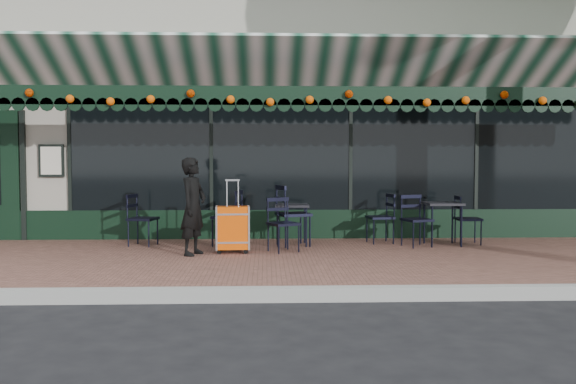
{
  "coord_description": "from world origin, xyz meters",
  "views": [
    {
      "loc": [
        -0.07,
        -6.52,
        1.51
      ],
      "look_at": [
        0.23,
        1.6,
        1.08
      ],
      "focal_mm": 38.0,
      "sensor_mm": 36.0,
      "label": 1
    }
  ],
  "objects_px": {
    "cafe_table_a": "(443,207)",
    "chair_b_front": "(283,224)",
    "chair_a_front": "(417,220)",
    "chair_solo": "(143,219)",
    "chair_b_left": "(227,218)",
    "chair_b_right": "(293,215)",
    "suitcase": "(233,229)",
    "chair_a_left": "(380,218)",
    "chair_a_right": "(468,220)",
    "woman": "(193,206)",
    "cafe_table_b": "(292,208)"
  },
  "relations": [
    {
      "from": "cafe_table_a",
      "to": "chair_b_front",
      "type": "relative_size",
      "value": 0.84
    },
    {
      "from": "chair_a_front",
      "to": "chair_solo",
      "type": "bearing_deg",
      "value": 157.96
    },
    {
      "from": "chair_b_left",
      "to": "chair_b_right",
      "type": "relative_size",
      "value": 0.92
    },
    {
      "from": "chair_a_front",
      "to": "chair_b_front",
      "type": "relative_size",
      "value": 1.01
    },
    {
      "from": "suitcase",
      "to": "chair_a_left",
      "type": "height_order",
      "value": "suitcase"
    },
    {
      "from": "cafe_table_a",
      "to": "chair_a_right",
      "type": "distance_m",
      "value": 0.52
    },
    {
      "from": "chair_b_front",
      "to": "woman",
      "type": "bearing_deg",
      "value": 164.22
    },
    {
      "from": "woman",
      "to": "cafe_table_b",
      "type": "distance_m",
      "value": 1.74
    },
    {
      "from": "cafe_table_b",
      "to": "chair_b_left",
      "type": "bearing_deg",
      "value": -176.9
    },
    {
      "from": "cafe_table_b",
      "to": "chair_a_right",
      "type": "height_order",
      "value": "chair_a_right"
    },
    {
      "from": "chair_a_left",
      "to": "chair_solo",
      "type": "xyz_separation_m",
      "value": [
        -3.83,
        -0.18,
        0.01
      ]
    },
    {
      "from": "woman",
      "to": "chair_a_right",
      "type": "height_order",
      "value": "woman"
    },
    {
      "from": "chair_a_front",
      "to": "chair_b_left",
      "type": "xyz_separation_m",
      "value": [
        -2.99,
        0.19,
        0.04
      ]
    },
    {
      "from": "suitcase",
      "to": "chair_solo",
      "type": "distance_m",
      "value": 1.69
    },
    {
      "from": "chair_solo",
      "to": "chair_b_right",
      "type": "bearing_deg",
      "value": -79.78
    },
    {
      "from": "chair_a_left",
      "to": "chair_b_left",
      "type": "distance_m",
      "value": 2.5
    },
    {
      "from": "chair_a_right",
      "to": "chair_solo",
      "type": "bearing_deg",
      "value": 92.46
    },
    {
      "from": "chair_a_left",
      "to": "chair_b_right",
      "type": "relative_size",
      "value": 0.84
    },
    {
      "from": "chair_a_front",
      "to": "chair_b_left",
      "type": "relative_size",
      "value": 0.92
    },
    {
      "from": "woman",
      "to": "chair_b_left",
      "type": "height_order",
      "value": "woman"
    },
    {
      "from": "suitcase",
      "to": "cafe_table_a",
      "type": "distance_m",
      "value": 3.39
    },
    {
      "from": "chair_b_right",
      "to": "chair_b_front",
      "type": "bearing_deg",
      "value": 146.2
    },
    {
      "from": "woman",
      "to": "chair_b_left",
      "type": "xyz_separation_m",
      "value": [
        0.42,
        0.91,
        -0.25
      ]
    },
    {
      "from": "woman",
      "to": "cafe_table_a",
      "type": "height_order",
      "value": "woman"
    },
    {
      "from": "chair_b_front",
      "to": "chair_solo",
      "type": "bearing_deg",
      "value": 134.64
    },
    {
      "from": "cafe_table_b",
      "to": "chair_b_right",
      "type": "height_order",
      "value": "chair_b_right"
    },
    {
      "from": "woman",
      "to": "chair_solo",
      "type": "distance_m",
      "value": 1.38
    },
    {
      "from": "suitcase",
      "to": "chair_b_left",
      "type": "xyz_separation_m",
      "value": [
        -0.13,
        0.75,
        0.09
      ]
    },
    {
      "from": "chair_b_right",
      "to": "chair_b_front",
      "type": "relative_size",
      "value": 1.21
    },
    {
      "from": "chair_a_front",
      "to": "chair_b_right",
      "type": "height_order",
      "value": "chair_b_right"
    },
    {
      "from": "chair_a_right",
      "to": "chair_a_front",
      "type": "height_order",
      "value": "chair_a_front"
    },
    {
      "from": "woman",
      "to": "chair_b_right",
      "type": "relative_size",
      "value": 1.42
    },
    {
      "from": "woman",
      "to": "cafe_table_b",
      "type": "bearing_deg",
      "value": -34.69
    },
    {
      "from": "cafe_table_b",
      "to": "chair_a_front",
      "type": "height_order",
      "value": "chair_a_front"
    },
    {
      "from": "cafe_table_a",
      "to": "chair_b_front",
      "type": "xyz_separation_m",
      "value": [
        -2.56,
        -0.6,
        -0.21
      ]
    },
    {
      "from": "woman",
      "to": "chair_b_right",
      "type": "bearing_deg",
      "value": -37.84
    },
    {
      "from": "chair_a_left",
      "to": "chair_solo",
      "type": "relative_size",
      "value": 0.98
    },
    {
      "from": "chair_a_right",
      "to": "chair_b_right",
      "type": "relative_size",
      "value": 0.81
    },
    {
      "from": "chair_a_front",
      "to": "chair_b_left",
      "type": "bearing_deg",
      "value": 157.88
    },
    {
      "from": "chair_b_right",
      "to": "chair_solo",
      "type": "xyz_separation_m",
      "value": [
        -2.39,
        0.12,
        -0.07
      ]
    },
    {
      "from": "chair_a_left",
      "to": "chair_solo",
      "type": "height_order",
      "value": "chair_solo"
    },
    {
      "from": "woman",
      "to": "chair_b_left",
      "type": "relative_size",
      "value": 1.55
    },
    {
      "from": "cafe_table_b",
      "to": "chair_b_right",
      "type": "relative_size",
      "value": 0.67
    },
    {
      "from": "cafe_table_a",
      "to": "chair_solo",
      "type": "height_order",
      "value": "chair_solo"
    },
    {
      "from": "cafe_table_b",
      "to": "chair_a_right",
      "type": "xyz_separation_m",
      "value": [
        2.86,
        0.01,
        -0.19
      ]
    },
    {
      "from": "chair_a_right",
      "to": "chair_b_left",
      "type": "xyz_separation_m",
      "value": [
        -3.89,
        -0.07,
        0.05
      ]
    },
    {
      "from": "chair_a_left",
      "to": "chair_b_right",
      "type": "height_order",
      "value": "chair_b_right"
    },
    {
      "from": "woman",
      "to": "chair_a_right",
      "type": "relative_size",
      "value": 1.75
    },
    {
      "from": "chair_a_front",
      "to": "chair_a_left",
      "type": "bearing_deg",
      "value": 119.33
    },
    {
      "from": "cafe_table_a",
      "to": "chair_b_right",
      "type": "relative_size",
      "value": 0.7
    }
  ]
}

